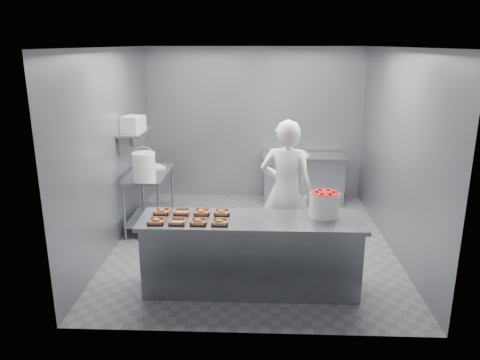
# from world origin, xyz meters

# --- Properties ---
(floor) EXTENTS (4.50, 4.50, 0.00)m
(floor) POSITION_xyz_m (0.00, 0.00, 0.00)
(floor) COLOR #4C4C51
(floor) RESTS_ON ground
(ceiling) EXTENTS (4.50, 4.50, 0.00)m
(ceiling) POSITION_xyz_m (0.00, 0.00, 2.80)
(ceiling) COLOR white
(ceiling) RESTS_ON wall_back
(wall_back) EXTENTS (4.00, 0.04, 2.80)m
(wall_back) POSITION_xyz_m (0.00, 2.25, 1.40)
(wall_back) COLOR slate
(wall_back) RESTS_ON ground
(wall_left) EXTENTS (0.04, 4.50, 2.80)m
(wall_left) POSITION_xyz_m (-2.00, 0.00, 1.40)
(wall_left) COLOR slate
(wall_left) RESTS_ON ground
(wall_right) EXTENTS (0.04, 4.50, 2.80)m
(wall_right) POSITION_xyz_m (2.00, 0.00, 1.40)
(wall_right) COLOR slate
(wall_right) RESTS_ON ground
(service_counter) EXTENTS (2.60, 0.70, 0.90)m
(service_counter) POSITION_xyz_m (0.00, -1.35, 0.45)
(service_counter) COLOR slate
(service_counter) RESTS_ON ground
(prep_table) EXTENTS (0.60, 1.20, 0.90)m
(prep_table) POSITION_xyz_m (-1.65, 0.60, 0.59)
(prep_table) COLOR slate
(prep_table) RESTS_ON ground
(back_counter) EXTENTS (1.50, 0.60, 0.90)m
(back_counter) POSITION_xyz_m (0.90, 1.90, 0.45)
(back_counter) COLOR slate
(back_counter) RESTS_ON ground
(wall_shelf) EXTENTS (0.35, 0.90, 0.03)m
(wall_shelf) POSITION_xyz_m (-1.82, 0.60, 1.55)
(wall_shelf) COLOR slate
(wall_shelf) RESTS_ON wall_left
(tray_0) EXTENTS (0.19, 0.18, 0.06)m
(tray_0) POSITION_xyz_m (-1.07, -1.51, 0.92)
(tray_0) COLOR tan
(tray_0) RESTS_ON service_counter
(tray_1) EXTENTS (0.19, 0.18, 0.04)m
(tray_1) POSITION_xyz_m (-0.83, -1.51, 0.92)
(tray_1) COLOR tan
(tray_1) RESTS_ON service_counter
(tray_2) EXTENTS (0.19, 0.18, 0.06)m
(tray_2) POSITION_xyz_m (-0.59, -1.51, 0.92)
(tray_2) COLOR tan
(tray_2) RESTS_ON service_counter
(tray_3) EXTENTS (0.19, 0.18, 0.06)m
(tray_3) POSITION_xyz_m (-0.35, -1.51, 0.92)
(tray_3) COLOR tan
(tray_3) RESTS_ON service_counter
(tray_4) EXTENTS (0.19, 0.18, 0.06)m
(tray_4) POSITION_xyz_m (-1.07, -1.19, 0.92)
(tray_4) COLOR tan
(tray_4) RESTS_ON service_counter
(tray_5) EXTENTS (0.19, 0.18, 0.04)m
(tray_5) POSITION_xyz_m (-0.83, -1.19, 0.92)
(tray_5) COLOR tan
(tray_5) RESTS_ON service_counter
(tray_6) EXTENTS (0.19, 0.18, 0.06)m
(tray_6) POSITION_xyz_m (-0.59, -1.19, 0.92)
(tray_6) COLOR tan
(tray_6) RESTS_ON service_counter
(tray_7) EXTENTS (0.19, 0.18, 0.06)m
(tray_7) POSITION_xyz_m (-0.35, -1.19, 0.92)
(tray_7) COLOR tan
(tray_7) RESTS_ON service_counter
(worker) EXTENTS (0.78, 0.59, 1.91)m
(worker) POSITION_xyz_m (0.45, -0.42, 0.96)
(worker) COLOR white
(worker) RESTS_ON ground
(strawberry_tub) EXTENTS (0.35, 0.35, 0.29)m
(strawberry_tub) POSITION_xyz_m (0.85, -1.20, 1.05)
(strawberry_tub) COLOR silver
(strawberry_tub) RESTS_ON service_counter
(glaze_bucket) EXTENTS (0.35, 0.33, 0.51)m
(glaze_bucket) POSITION_xyz_m (-1.60, 0.16, 1.12)
(glaze_bucket) COLOR silver
(glaze_bucket) RESTS_ON prep_table
(bucket_lid) EXTENTS (0.32, 0.32, 0.02)m
(bucket_lid) POSITION_xyz_m (-1.66, 0.93, 0.91)
(bucket_lid) COLOR silver
(bucket_lid) RESTS_ON prep_table
(rag) EXTENTS (0.18, 0.16, 0.02)m
(rag) POSITION_xyz_m (-1.51, 0.86, 0.91)
(rag) COLOR #CCB28C
(rag) RESTS_ON prep_table
(appliance) EXTENTS (0.35, 0.38, 0.24)m
(appliance) POSITION_xyz_m (-1.82, 0.52, 1.68)
(appliance) COLOR gray
(appliance) RESTS_ON wall_shelf
(paper_stack) EXTENTS (0.33, 0.27, 0.04)m
(paper_stack) POSITION_xyz_m (0.82, 1.90, 0.92)
(paper_stack) COLOR silver
(paper_stack) RESTS_ON back_counter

